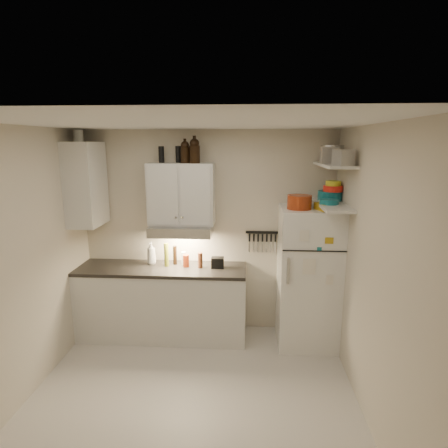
{
  "coord_description": "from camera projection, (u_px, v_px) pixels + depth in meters",
  "views": [
    {
      "loc": [
        0.52,
        -3.17,
        2.44
      ],
      "look_at": [
        0.25,
        0.9,
        1.55
      ],
      "focal_mm": 30.0,
      "sensor_mm": 36.0,
      "label": 1
    }
  ],
  "objects": [
    {
      "name": "shelf_hi",
      "position": [
        334.0,
        165.0,
        4.08
      ],
      "size": [
        0.3,
        0.95,
        0.03
      ],
      "primitive_type": "cube",
      "color": "silver",
      "rests_on": "right_wall"
    },
    {
      "name": "clear_bottle",
      "position": [
        184.0,
        258.0,
        4.74
      ],
      "size": [
        0.06,
        0.06,
        0.17
      ],
      "primitive_type": "cylinder",
      "rotation": [
        0.0,
        0.0,
        0.15
      ],
      "color": "silver",
      "rests_on": "countertop"
    },
    {
      "name": "thermos_a",
      "position": [
        178.0,
        154.0,
        4.55
      ],
      "size": [
        0.09,
        0.09,
        0.2
      ],
      "primitive_type": "cylinder",
      "rotation": [
        0.0,
        0.0,
        -0.27
      ],
      "color": "black",
      "rests_on": "upper_cabinet"
    },
    {
      "name": "fridge",
      "position": [
        308.0,
        277.0,
        4.52
      ],
      "size": [
        0.7,
        0.68,
        1.7
      ],
      "primitive_type": "cube",
      "color": "white",
      "rests_on": "floor"
    },
    {
      "name": "bowl_teal",
      "position": [
        330.0,
        196.0,
        4.39
      ],
      "size": [
        0.28,
        0.28,
        0.11
      ],
      "primitive_type": "cylinder",
      "color": "#166E79",
      "rests_on": "shelf_lo"
    },
    {
      "name": "dutch_oven",
      "position": [
        299.0,
        202.0,
        4.24
      ],
      "size": [
        0.31,
        0.31,
        0.16
      ],
      "primitive_type": "cylinder",
      "rotation": [
        0.0,
        0.0,
        -0.15
      ],
      "color": "maroon",
      "rests_on": "fridge"
    },
    {
      "name": "knife_strip",
      "position": [
        262.0,
        232.0,
        4.77
      ],
      "size": [
        0.42,
        0.02,
        0.03
      ],
      "primitive_type": "cube",
      "color": "black",
      "rests_on": "back_wall"
    },
    {
      "name": "countertop",
      "position": [
        162.0,
        269.0,
        4.66
      ],
      "size": [
        2.1,
        0.62,
        0.04
      ],
      "primitive_type": "cube",
      "color": "black",
      "rests_on": "base_cabinet"
    },
    {
      "name": "ceiling",
      "position": [
        187.0,
        122.0,
        3.09
      ],
      "size": [
        3.2,
        3.0,
        0.02
      ],
      "primitive_type": "cube",
      "color": "white",
      "rests_on": "ground"
    },
    {
      "name": "range_hood",
      "position": [
        182.0,
        230.0,
        4.61
      ],
      "size": [
        0.76,
        0.46,
        0.12
      ],
      "primitive_type": "cube",
      "color": "silver",
      "rests_on": "back_wall"
    },
    {
      "name": "bowl_yellow",
      "position": [
        333.0,
        183.0,
        4.31
      ],
      "size": [
        0.17,
        0.17,
        0.06
      ],
      "primitive_type": "cylinder",
      "color": "gold",
      "rests_on": "bowl_orange"
    },
    {
      "name": "tin_a",
      "position": [
        329.0,
        155.0,
        4.05
      ],
      "size": [
        0.19,
        0.17,
        0.18
      ],
      "primitive_type": "cube",
      "rotation": [
        0.0,
        0.0,
        -0.04
      ],
      "color": "#AAAAAD",
      "rests_on": "shelf_hi"
    },
    {
      "name": "right_wall",
      "position": [
        372.0,
        276.0,
        3.27
      ],
      "size": [
        0.02,
        3.0,
        2.6
      ],
      "primitive_type": "cube",
      "color": "beige",
      "rests_on": "ground"
    },
    {
      "name": "left_wall",
      "position": [
        18.0,
        268.0,
        3.47
      ],
      "size": [
        0.02,
        3.0,
        2.6
      ],
      "primitive_type": "cube",
      "color": "beige",
      "rests_on": "ground"
    },
    {
      "name": "floor",
      "position": [
        192.0,
        399.0,
        3.65
      ],
      "size": [
        3.2,
        3.0,
        0.02
      ],
      "primitive_type": "cube",
      "color": "beige",
      "rests_on": "ground"
    },
    {
      "name": "book_stack",
      "position": [
        326.0,
        207.0,
        4.17
      ],
      "size": [
        0.25,
        0.28,
        0.08
      ],
      "primitive_type": "cube",
      "rotation": [
        0.0,
        0.0,
        0.3
      ],
      "color": "#BB9317",
      "rests_on": "fridge"
    },
    {
      "name": "upper_cabinet",
      "position": [
        182.0,
        194.0,
        4.58
      ],
      "size": [
        0.8,
        0.33,
        0.75
      ],
      "primitive_type": "cube",
      "color": "silver",
      "rests_on": "back_wall"
    },
    {
      "name": "thermos_b",
      "position": [
        161.0,
        155.0,
        4.54
      ],
      "size": [
        0.07,
        0.07,
        0.2
      ],
      "primitive_type": "cylinder",
      "rotation": [
        0.0,
        0.0,
        0.03
      ],
      "color": "black",
      "rests_on": "upper_cabinet"
    },
    {
      "name": "back_wall",
      "position": [
        208.0,
        233.0,
        4.84
      ],
      "size": [
        3.2,
        0.02,
        2.6
      ],
      "primitive_type": "cube",
      "color": "beige",
      "rests_on": "ground"
    },
    {
      "name": "side_cabinet",
      "position": [
        86.0,
        184.0,
        4.49
      ],
      "size": [
        0.33,
        0.55,
        1.0
      ],
      "primitive_type": "cube",
      "color": "silver",
      "rests_on": "left_wall"
    },
    {
      "name": "shelf_lo",
      "position": [
        332.0,
        205.0,
        4.18
      ],
      "size": [
        0.3,
        0.95,
        0.03
      ],
      "primitive_type": "cube",
      "color": "silver",
      "rests_on": "right_wall"
    },
    {
      "name": "vinegar_bottle",
      "position": [
        175.0,
        255.0,
        4.75
      ],
      "size": [
        0.06,
        0.06,
        0.24
      ],
      "primitive_type": "cylinder",
      "rotation": [
        0.0,
        0.0,
        -0.29
      ],
      "color": "black",
      "rests_on": "countertop"
    },
    {
      "name": "base_cabinet",
      "position": [
        163.0,
        303.0,
        4.76
      ],
      "size": [
        2.1,
        0.6,
        0.88
      ],
      "primitive_type": "cube",
      "color": "silver",
      "rests_on": "floor"
    },
    {
      "name": "tin_b",
      "position": [
        343.0,
        158.0,
        3.7
      ],
      "size": [
        0.21,
        0.21,
        0.16
      ],
      "primitive_type": "cube",
      "rotation": [
        0.0,
        0.0,
        0.4
      ],
      "color": "#AAAAAD",
      "rests_on": "shelf_hi"
    },
    {
      "name": "caddy",
      "position": [
        218.0,
        263.0,
        4.63
      ],
      "size": [
        0.16,
        0.11,
        0.13
      ],
      "primitive_type": "cube",
      "rotation": [
        0.0,
        0.0,
        0.02
      ],
      "color": "black",
      "rests_on": "countertop"
    },
    {
      "name": "stock_pot",
      "position": [
        332.0,
        154.0,
        4.36
      ],
      "size": [
        0.3,
        0.3,
        0.2
      ],
      "primitive_type": "cylinder",
      "rotation": [
        0.0,
        0.0,
        -0.07
      ],
      "color": "silver",
      "rests_on": "shelf_hi"
    },
    {
      "name": "plates",
      "position": [
        329.0,
        202.0,
        4.13
      ],
      "size": [
        0.22,
        0.22,
        0.05
      ],
      "primitive_type": "cylinder",
      "rotation": [
        0.0,
        0.0,
        -0.04
      ],
      "color": "#166E79",
      "rests_on": "shelf_lo"
    },
    {
      "name": "growler_a",
      "position": [
        185.0,
        152.0,
        4.43
      ],
      "size": [
        0.11,
        0.11,
        0.27
      ],
      "primitive_type": null,
      "rotation": [
        0.0,
        0.0,
        -0.01
      ],
      "color": "black",
      "rests_on": "upper_cabinet"
    },
    {
      "name": "side_jar",
      "position": [
        78.0,
        136.0,
        4.37
      ],
      "size": [
        0.13,
        0.13,
        0.14
      ],
      "primitive_type": "cylinder",
      "rotation": [
        0.0,
        0.0,
        0.28
      ],
      "color": "silver",
      "rests_on": "side_cabinet"
    },
    {
      "name": "spice_jar",
      "position": [
        321.0,
        204.0,
        4.3
      ],
      "size": [
        0.07,
        0.07,
        0.09
      ],
      "primitive_type": "cylinder",
      "rotation": [
        0.0,
        0.0,
        -0.44
      ],
      "color": "silver",
      "rests_on": "fridge"
    },
    {
      "name": "bowl_orange",
      "position": [
        333.0,
        189.0,
        4.32
      ],
      "size": [
        0.22,
        0.22,
        0.07
      ],
      "primitive_type": "cylinder",
      "color": "red",
      "rests_on": "bowl_teal"
    },
    {
      "name": "pepper_mill",
      "position": [
        200.0,
        260.0,
        4.62
      ],
      "size": [
        0.08,
        0.08,
        0.19
      ],
      "primitive_type": "cylinder",
      "rotation": [
        0.0,
        0.0,
        -0.32
      ],
      "color": "brown",
      "rests_on": "countertop"
    },
    {
      "name": "growler_b",
      "position": [
        195.0,
        151.0,
        4.39
      ],
      "size": [
        0.16,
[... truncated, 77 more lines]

